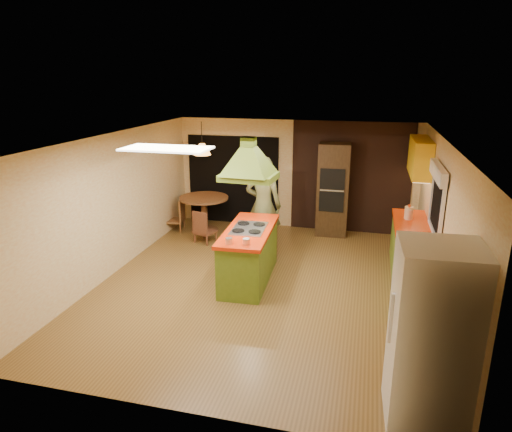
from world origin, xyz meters
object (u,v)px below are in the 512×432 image
(wall_oven, at_px, (333,190))
(dining_table, at_px, (204,207))
(kitchen_island, at_px, (249,254))
(canister_large, at_px, (409,213))
(refrigerator, at_px, (433,337))
(man, at_px, (263,206))

(wall_oven, bearing_deg, dining_table, -171.30)
(kitchen_island, xyz_separation_m, canister_large, (2.69, 1.36, 0.55))
(kitchen_island, bearing_deg, canister_large, 24.17)
(refrigerator, bearing_deg, canister_large, 86.53)
(canister_large, bearing_deg, refrigerator, -90.58)
(refrigerator, relative_size, wall_oven, 0.94)
(wall_oven, height_order, dining_table, wall_oven)
(man, distance_m, refrigerator, 4.93)
(kitchen_island, distance_m, man, 1.39)
(dining_table, height_order, canister_large, canister_large)
(kitchen_island, height_order, refrigerator, refrigerator)
(kitchen_island, height_order, wall_oven, wall_oven)
(canister_large, bearing_deg, wall_oven, 135.92)
(wall_oven, distance_m, dining_table, 2.92)
(kitchen_island, xyz_separation_m, wall_oven, (1.18, 2.81, 0.55))
(man, relative_size, wall_oven, 0.97)
(kitchen_island, xyz_separation_m, dining_table, (-1.65, 2.26, 0.10))
(dining_table, bearing_deg, kitchen_island, -53.83)
(dining_table, bearing_deg, man, -31.11)
(dining_table, bearing_deg, refrigerator, -49.88)
(refrigerator, relative_size, canister_large, 8.57)
(refrigerator, height_order, canister_large, refrigerator)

